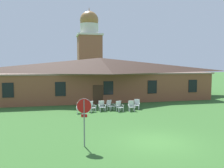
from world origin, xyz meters
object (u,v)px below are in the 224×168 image
Objects in this scene: lawn_chair_near_door at (91,106)px; lawn_chair_under_eave at (137,104)px; lawn_chair_middle at (110,105)px; stop_sign at (84,113)px; lawn_chair_far_side at (131,106)px; lawn_chair_left_end at (102,106)px; lawn_chair_right_end at (119,106)px; lawn_chair_by_porch at (80,108)px.

lawn_chair_near_door is 1.00× the size of lawn_chair_under_eave.
stop_sign is at bearing -110.08° from lawn_chair_middle.
lawn_chair_near_door is at bearing 173.06° from lawn_chair_far_side.
lawn_chair_far_side is 1.16m from lawn_chair_under_eave.
stop_sign is 9.74m from lawn_chair_left_end.
lawn_chair_left_end is 1.00× the size of lawn_chair_right_end.
lawn_chair_under_eave is (0.81, 0.83, 0.00)m from lawn_chair_far_side.
lawn_chair_left_end is 1.00× the size of lawn_chair_far_side.
lawn_chair_by_porch is at bearing -165.65° from lawn_chair_left_end.
lawn_chair_middle is at bearing 156.70° from lawn_chair_far_side.
lawn_chair_far_side is 1.00× the size of lawn_chair_under_eave.
lawn_chair_right_end is at bearing -17.91° from lawn_chair_left_end.
stop_sign is 11.40m from lawn_chair_under_eave.
lawn_chair_left_end is 1.64m from lawn_chair_right_end.
lawn_chair_far_side is (1.87, -0.81, 0.00)m from lawn_chair_middle.
lawn_chair_near_door is (1.63, 9.13, -1.33)m from stop_sign.
lawn_chair_near_door is 1.00× the size of lawn_chair_far_side.
lawn_chair_left_end and lawn_chair_middle have the same top height.
lawn_chair_right_end and lawn_chair_far_side have the same top height.
lawn_chair_right_end is (3.64, 0.03, 0.00)m from lawn_chair_by_porch.
lawn_chair_right_end is 1.00× the size of lawn_chair_under_eave.
lawn_chair_by_porch is 1.00× the size of lawn_chair_left_end.
lawn_chair_by_porch is at bearing -172.22° from lawn_chair_under_eave.
lawn_chair_left_end is (1.00, 0.14, 0.00)m from lawn_chair_near_door.
lawn_chair_left_end is 3.53m from lawn_chair_under_eave.
lawn_chair_right_end is (2.56, -0.36, 0.00)m from lawn_chair_near_door.
lawn_chair_near_door is 1.00× the size of lawn_chair_right_end.
stop_sign is 9.37m from lawn_chair_near_door.
lawn_chair_under_eave is at bearing 57.12° from stop_sign.
lawn_chair_under_eave is at bearing 20.60° from lawn_chair_right_end.
lawn_chair_far_side is at bearing -12.40° from lawn_chair_left_end.
stop_sign is at bearing -93.57° from lawn_chair_by_porch.
lawn_chair_under_eave is (6.15, 9.51, -1.33)m from stop_sign.
stop_sign is 2.70× the size of lawn_chair_near_door.
lawn_chair_near_door is at bearing -171.75° from lawn_chair_left_end.
lawn_chair_middle is at bearing 135.27° from lawn_chair_right_end.
lawn_chair_by_porch is 1.00× the size of lawn_chair_middle.
lawn_chair_by_porch is 1.00× the size of lawn_chair_right_end.
lawn_chair_right_end is 1.16m from lawn_chair_far_side.
lawn_chair_far_side is (2.71, -0.60, 0.00)m from lawn_chair_left_end.
stop_sign is at bearing -122.88° from lawn_chair_under_eave.
lawn_chair_middle is 1.00× the size of lawn_chair_far_side.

